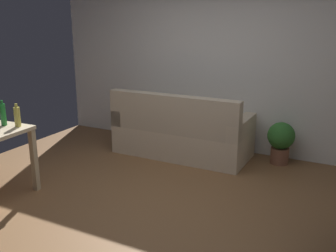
{
  "coord_description": "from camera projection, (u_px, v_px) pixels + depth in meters",
  "views": [
    {
      "loc": [
        1.98,
        -3.13,
        1.91
      ],
      "look_at": [
        0.1,
        0.5,
        0.75
      ],
      "focal_mm": 41.24,
      "sensor_mm": 36.0,
      "label": 1
    }
  ],
  "objects": [
    {
      "name": "bottle_green",
      "position": [
        3.0,
        114.0,
        4.2
      ],
      "size": [
        0.06,
        0.06,
        0.28
      ],
      "color": "#1E722D",
      "rests_on": "desk"
    },
    {
      "name": "ground_plane",
      "position": [
        138.0,
        205.0,
        4.07
      ],
      "size": [
        5.2,
        4.4,
        0.02
      ],
      "primitive_type": "cube",
      "color": "brown"
    },
    {
      "name": "potted_plant",
      "position": [
        281.0,
        140.0,
        5.13
      ],
      "size": [
        0.36,
        0.36,
        0.57
      ],
      "color": "brown",
      "rests_on": "ground_plane"
    },
    {
      "name": "couch",
      "position": [
        181.0,
        134.0,
        5.45
      ],
      "size": [
        1.88,
        0.84,
        0.92
      ],
      "rotation": [
        0.0,
        0.0,
        3.14
      ],
      "color": "beige",
      "rests_on": "ground_plane"
    },
    {
      "name": "wall_rear",
      "position": [
        216.0,
        57.0,
        5.58
      ],
      "size": [
        5.2,
        0.1,
        2.7
      ],
      "primitive_type": "cube",
      "color": "silver",
      "rests_on": "ground_plane"
    },
    {
      "name": "bottle_squat",
      "position": [
        17.0,
        117.0,
        4.16
      ],
      "size": [
        0.07,
        0.07,
        0.25
      ],
      "color": "#BCB24C",
      "rests_on": "desk"
    }
  ]
}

